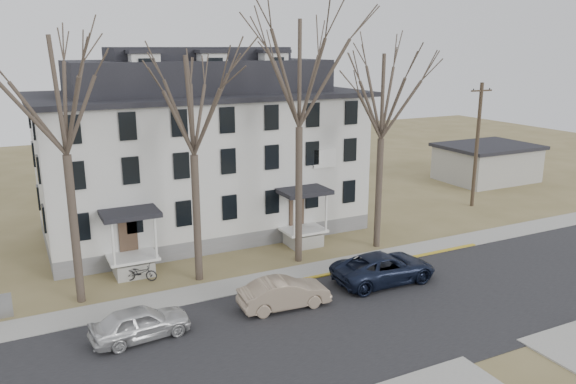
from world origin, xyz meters
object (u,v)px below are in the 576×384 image
tree_mid_left (192,98)px  tree_center (299,66)px  car_navy (384,268)px  tree_far_left (60,87)px  utility_pole_far (477,144)px  tree_mid_right (383,90)px  car_silver (140,324)px  car_tan (284,294)px  boarding_house (202,151)px  bicycle_left (140,273)px

tree_mid_left → tree_center: 6.18m
car_navy → tree_far_left: bearing=73.6°
utility_pole_far → tree_mid_right: bearing=-160.7°
tree_far_left → utility_pole_far: 30.29m
car_silver → tree_mid_right: bearing=-77.7°
tree_mid_left → car_silver: 11.02m
tree_far_left → car_silver: (1.82, -5.01, -9.63)m
tree_mid_right → car_tan: tree_mid_right is taller
car_tan → car_navy: size_ratio=0.78×
boarding_house → tree_far_left: 13.12m
boarding_house → bicycle_left: bearing=-129.7°
tree_center → bicycle_left: (-8.87, 1.08, -10.62)m
tree_center → bicycle_left: tree_center is taller
tree_center → bicycle_left: 13.88m
boarding_house → tree_mid_left: 9.66m
tree_far_left → utility_pole_far: (29.50, 4.20, -5.44)m
bicycle_left → tree_mid_left: bearing=-82.5°
tree_mid_left → tree_center: size_ratio=0.87×
tree_mid_right → utility_pole_far: 13.55m
tree_far_left → boarding_house: bearing=42.2°
tree_far_left → tree_mid_left: (6.00, 0.00, -0.74)m
tree_center → car_tan: size_ratio=3.37×
tree_mid_left → tree_mid_right: 11.50m
tree_mid_right → car_silver: 18.70m
tree_mid_left → tree_mid_right: (11.50, 0.00, 0.00)m
tree_mid_left → tree_center: bearing=0.0°
car_tan → bicycle_left: size_ratio=2.46×
boarding_house → tree_mid_left: bearing=-110.2°
tree_mid_left → car_navy: (8.59, -4.75, -8.82)m
tree_mid_right → car_silver: size_ratio=3.03×
utility_pole_far → car_navy: utility_pole_far is taller
car_navy → boarding_house: bearing=25.0°
tree_far_left → bicycle_left: 10.42m
car_tan → bicycle_left: 8.24m
car_tan → utility_pole_far: bearing=-62.4°
tree_mid_right → utility_pole_far: bearing=19.3°
tree_center → utility_pole_far: (17.50, 4.20, -6.18)m
tree_far_left → car_silver: tree_far_left is taller
utility_pole_far → bicycle_left: 26.93m
boarding_house → car_tan: (-0.43, -13.26, -4.66)m
car_silver → car_tan: 6.75m
utility_pole_far → tree_far_left: bearing=-171.9°
tree_mid_right → tree_center: bearing=180.0°
boarding_house → tree_center: 10.39m
tree_mid_left → car_navy: 13.20m
boarding_house → utility_pole_far: (20.50, -3.95, -0.47)m
boarding_house → car_navy: 14.80m
tree_mid_left → tree_center: tree_center is taller
boarding_house → car_navy: boarding_house is taller
tree_mid_right → car_tan: bearing=-150.3°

